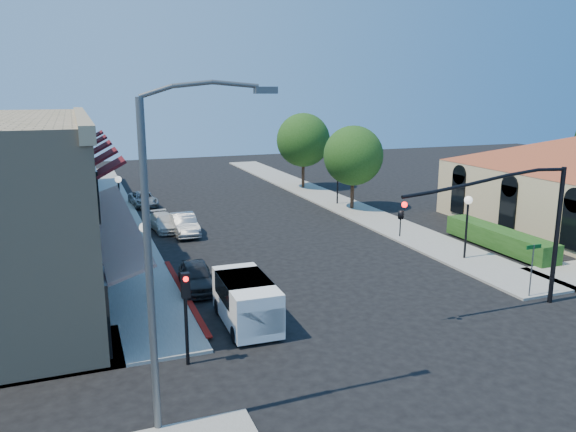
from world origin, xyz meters
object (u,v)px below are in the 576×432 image
object	(u,v)px
street_tree_a	(353,156)
street_tree_b	(303,140)
lamppost_left_near	(145,241)
lamppost_right_near	(468,211)
parked_car_c	(164,222)
street_name_sign	(532,262)
parked_car_d	(143,199)
parked_car_a	(196,276)
cobra_streetlight	(162,245)
white_van	(247,299)
lamppost_right_far	(338,171)
secondary_signal	(186,301)
lamppost_left_far	(119,189)
parked_car_b	(184,224)
signal_mast_arm	(520,216)

from	to	relation	value
street_tree_a	street_tree_b	distance (m)	10.01
street_tree_a	lamppost_left_near	distance (m)	22.30
street_tree_b	lamppost_right_near	bearing A→B (deg)	-90.72
lamppost_right_near	parked_car_c	distance (m)	19.19
lamppost_right_near	street_name_sign	bearing A→B (deg)	-99.78
parked_car_d	parked_car_a	bearing A→B (deg)	-94.51
cobra_streetlight	lamppost_left_near	bearing A→B (deg)	86.29
parked_car_a	parked_car_d	world-z (taller)	parked_car_a
street_tree_b	parked_car_d	size ratio (longest dim) A/B	1.76
white_van	lamppost_right_far	bearing A→B (deg)	55.74
street_tree_a	secondary_signal	xyz separation A→B (m)	(-16.80, -20.59, -1.88)
street_tree_b	parked_car_a	bearing A→B (deg)	-122.73
street_name_sign	parked_car_d	bearing A→B (deg)	116.89
lamppost_left_near	lamppost_right_far	distance (m)	23.35
lamppost_left_far	parked_car_c	size ratio (longest dim) A/B	0.94
street_tree_b	lamppost_left_near	distance (m)	29.64
lamppost_right_near	parked_car_a	size ratio (longest dim) A/B	0.94
lamppost_left_near	lamppost_left_far	world-z (taller)	same
white_van	parked_car_a	distance (m)	4.85
parked_car_b	parked_car_d	distance (m)	10.30
lamppost_left_far	parked_car_c	xyz separation A→B (m)	(2.61, -1.49, -2.18)
street_tree_a	parked_car_d	distance (m)	17.04
lamppost_right_far	parked_car_d	world-z (taller)	lamppost_right_far
street_tree_a	lamppost_right_near	bearing A→B (deg)	-91.23
lamppost_right_near	street_tree_a	bearing A→B (deg)	88.77
street_tree_a	secondary_signal	distance (m)	26.64
lamppost_left_near	white_van	xyz separation A→B (m)	(3.33, -4.06, -1.65)
parked_car_b	secondary_signal	bearing A→B (deg)	-100.25
lamppost_left_near	parked_car_d	bearing A→B (deg)	83.81
street_tree_a	street_name_sign	world-z (taller)	street_tree_a
parked_car_d	street_tree_b	bearing A→B (deg)	6.02
lamppost_left_far	street_tree_a	bearing A→B (deg)	0.00
cobra_streetlight	lamppost_right_near	size ratio (longest dim) A/B	2.61
street_tree_a	signal_mast_arm	size ratio (longest dim) A/B	0.81
parked_car_a	signal_mast_arm	bearing A→B (deg)	-24.85
signal_mast_arm	lamppost_right_far	size ratio (longest dim) A/B	2.24
street_tree_a	parked_car_c	xyz separation A→B (m)	(-14.69, -1.49, -3.64)
street_tree_b	parked_car_d	bearing A→B (deg)	-169.47
signal_mast_arm	street_name_sign	world-z (taller)	signal_mast_arm
lamppost_left_near	white_van	distance (m)	5.51
secondary_signal	lamppost_right_far	size ratio (longest dim) A/B	0.93
parked_car_c	lamppost_right_near	bearing A→B (deg)	-47.93
cobra_streetlight	street_name_sign	bearing A→B (deg)	14.16
street_tree_b	secondary_signal	size ratio (longest dim) A/B	2.11
secondary_signal	parked_car_a	world-z (taller)	secondary_signal
parked_car_a	parked_car_d	bearing A→B (deg)	95.88
lamppost_left_near	parked_car_c	xyz separation A→B (m)	(2.61, 12.51, -2.18)
street_tree_a	white_van	world-z (taller)	street_tree_a
lamppost_left_far	cobra_streetlight	bearing A→B (deg)	-91.55
white_van	parked_car_c	xyz separation A→B (m)	(-0.72, 16.57, -0.53)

